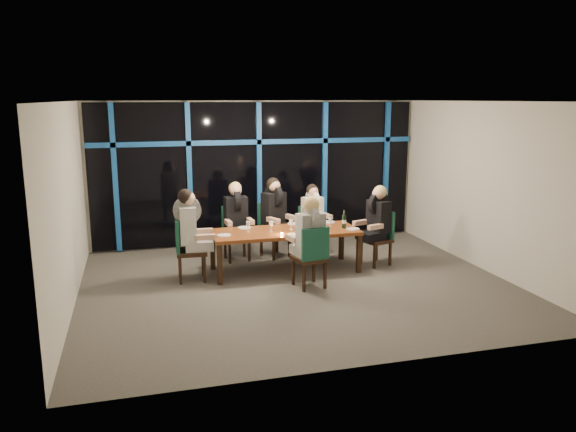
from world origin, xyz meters
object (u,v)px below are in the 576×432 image
Objects in this scene: chair_end_right at (380,234)px; diner_far_mid at (275,206)px; dining_table at (285,234)px; chair_near_mid at (312,254)px; chair_far_left at (236,230)px; diner_end_right at (377,214)px; diner_far_left at (236,210)px; diner_near_mid at (309,228)px; water_pitcher at (322,224)px; chair_end_left at (185,246)px; diner_far_right at (313,209)px; chair_far_right at (311,227)px; diner_end_left at (190,221)px; chair_far_mid at (272,226)px; wine_bottle at (344,221)px.

diner_far_mid is (-1.75, 1.02, 0.44)m from chair_end_right.
chair_near_mid is (0.17, -1.03, -0.10)m from dining_table.
diner_end_right reaches higher than chair_far_left.
diner_near_mid is at bearing -69.28° from diner_far_left.
chair_end_left is at bearing 179.70° from water_pitcher.
diner_far_right reaches higher than water_pitcher.
chair_far_right is 2.14m from diner_near_mid.
diner_far_mid is at bearing -57.65° from chair_end_left.
chair_far_left is 0.99× the size of chair_near_mid.
diner_far_mid is 1.91m from diner_near_mid.
chair_end_left is (-1.05, -1.09, 0.03)m from chair_far_left.
diner_far_right is (1.55, -0.06, 0.34)m from chair_far_left.
chair_far_right is at bearing 90.00° from diner_far_right.
dining_table is at bearing -90.79° from chair_near_mid.
diner_far_right is (0.02, -0.08, 0.38)m from chair_far_right.
diner_far_mid is (-0.11, 2.00, 0.43)m from chair_near_mid.
diner_near_mid is (1.83, -0.86, -0.04)m from diner_end_left.
chair_far_mid reaches higher than chair_far_right.
wine_bottle is at bearing -90.86° from diner_far_right.
chair_end_left is 1.06× the size of chair_end_right.
chair_near_mid is at bearing -117.23° from water_pitcher.
water_pitcher is at bearing 179.55° from wine_bottle.
dining_table is 1.71m from diner_end_left.
diner_far_mid is 0.98× the size of diner_end_left.
diner_far_left reaches higher than chair_far_right.
chair_near_mid is at bearing -120.61° from chair_far_right.
diner_far_mid is 2.03m from diner_end_left.
diner_far_mid is at bearing -139.48° from diner_end_right.
diner_far_right is at bearing -25.24° from diner_far_mid.
chair_far_mid is (0.02, 1.05, -0.09)m from dining_table.
chair_far_left is 0.41m from diner_far_left.
chair_end_right is (1.79, -1.10, -0.02)m from chair_far_mid.
chair_far_right is at bearing -19.32° from diner_far_mid.
water_pitcher is (0.48, 0.92, 0.26)m from chair_near_mid.
diner_far_left is at bearing -75.53° from diner_near_mid.
diner_far_right is 2.81× the size of wine_bottle.
chair_far_left reaches higher than dining_table.
water_pitcher is (0.65, -0.11, 0.16)m from dining_table.
diner_far_left is (-0.73, -0.12, 0.39)m from chair_far_mid.
chair_end_right is at bearing -26.89° from chair_far_left.
chair_far_mid is at bearing -1.23° from chair_far_left.
diner_end_left is at bearing -135.22° from chair_far_left.
diner_near_mid is at bearing -112.72° from diner_end_left.
diner_end_left reaches higher than water_pitcher.
chair_end_left is 0.43m from diner_end_left.
water_pitcher reaches higher than dining_table.
chair_near_mid is at bearing -134.51° from wine_bottle.
chair_end_left is 2.85m from wine_bottle.
chair_far_mid is at bearing -139.05° from chair_end_right.
wine_bottle is at bearing -90.80° from chair_far_right.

